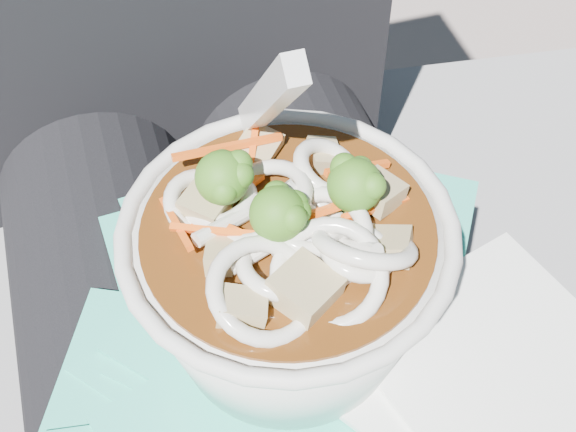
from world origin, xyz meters
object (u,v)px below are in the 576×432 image
object	(u,v)px
person_body	(229,272)
udon_bowl	(288,270)
stone_ledge	(233,406)
lap	(265,400)
plastic_bag	(253,360)

from	to	relation	value
person_body	udon_bowl	size ratio (longest dim) A/B	4.89
stone_ledge	udon_bowl	distance (m)	0.48
person_body	stone_ledge	bearing A→B (deg)	90.00
udon_bowl	lap	bearing A→B (deg)	160.01
stone_ledge	lap	bearing A→B (deg)	-90.00
plastic_bag	udon_bowl	distance (m)	0.07
stone_ledge	plastic_bag	xyz separation A→B (m)	(-0.01, -0.16, 0.39)
stone_ledge	lap	size ratio (longest dim) A/B	2.08
person_body	plastic_bag	xyz separation A→B (m)	(-0.01, -0.11, 0.06)
lap	person_body	xyz separation A→B (m)	(0.00, 0.09, 0.02)
plastic_bag	person_body	bearing A→B (deg)	84.98
lap	person_body	world-z (taller)	person_body
stone_ledge	lap	xyz separation A→B (m)	(0.00, -0.15, 0.30)
stone_ledge	udon_bowl	bearing A→B (deg)	-84.68
lap	plastic_bag	xyz separation A→B (m)	(-0.01, -0.01, 0.08)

